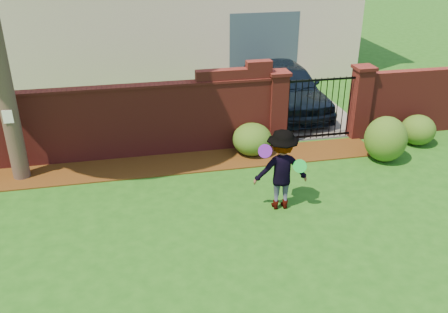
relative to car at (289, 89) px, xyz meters
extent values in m
cube|color=#1E5415|center=(-3.42, -6.06, -0.72)|extent=(80.00, 80.00, 0.01)
cube|color=#3E220B|center=(-4.37, -2.72, -0.70)|extent=(11.10, 1.08, 0.03)
cube|color=maroon|center=(-5.57, -2.06, 0.14)|extent=(8.70, 0.25, 1.70)
cube|color=maroon|center=(-2.12, -2.06, 1.14)|extent=(1.80, 0.25, 0.30)
cube|color=maroon|center=(-1.52, -2.06, 1.37)|extent=(0.60, 0.25, 0.16)
cube|color=maroon|center=(-5.57, -2.06, 1.02)|extent=(8.70, 0.31, 0.06)
cube|color=maroon|center=(3.18, -2.06, 0.14)|extent=(4.00, 0.25, 1.70)
cube|color=maroon|center=(-1.02, -2.06, 0.19)|extent=(0.42, 0.42, 1.80)
cube|color=maroon|center=(-1.02, -2.06, 1.13)|extent=(0.50, 0.50, 0.08)
cube|color=maroon|center=(1.18, -2.06, 0.19)|extent=(0.42, 0.42, 1.80)
cube|color=maroon|center=(1.18, -2.06, 1.13)|extent=(0.50, 0.50, 0.08)
cylinder|color=black|center=(-0.73, -2.06, 0.14)|extent=(0.02, 0.02, 1.60)
cylinder|color=black|center=(-0.56, -2.06, 0.14)|extent=(0.02, 0.02, 1.60)
cylinder|color=black|center=(-0.40, -2.06, 0.14)|extent=(0.02, 0.02, 1.60)
cylinder|color=black|center=(-0.24, -2.06, 0.14)|extent=(0.02, 0.02, 1.60)
cylinder|color=black|center=(-0.08, -2.06, 0.14)|extent=(0.02, 0.02, 1.60)
cylinder|color=black|center=(0.08, -2.06, 0.14)|extent=(0.02, 0.02, 1.60)
cylinder|color=black|center=(0.25, -2.06, 0.14)|extent=(0.02, 0.02, 1.60)
cylinder|color=black|center=(0.41, -2.06, 0.14)|extent=(0.02, 0.02, 1.60)
cylinder|color=black|center=(0.57, -2.06, 0.14)|extent=(0.02, 0.02, 1.60)
cylinder|color=black|center=(0.73, -2.06, 0.14)|extent=(0.02, 0.02, 1.60)
cylinder|color=black|center=(0.89, -2.06, 0.14)|extent=(0.02, 0.02, 1.60)
cube|color=black|center=(0.08, -2.06, -0.59)|extent=(1.78, 0.03, 0.05)
cube|color=black|center=(0.08, -2.06, 0.89)|extent=(1.78, 0.03, 0.05)
cube|color=slate|center=(0.08, 1.94, -0.71)|extent=(3.20, 8.00, 0.01)
cube|color=#384C5B|center=(0.08, 2.99, 0.49)|extent=(2.40, 0.12, 2.40)
imported|color=black|center=(0.00, 0.00, 0.00)|extent=(1.91, 4.26, 1.42)
cube|color=white|center=(-7.02, -2.85, 0.79)|extent=(0.20, 0.01, 0.28)
ellipsoid|color=#265519|center=(-1.76, -2.53, -0.33)|extent=(0.94, 0.94, 0.77)
ellipsoid|color=#265519|center=(1.18, -3.48, -0.18)|extent=(0.98, 0.98, 1.07)
ellipsoid|color=#265519|center=(2.46, -2.81, -0.33)|extent=(0.85, 0.85, 0.76)
imported|color=gray|center=(-1.85, -5.00, 0.10)|extent=(1.10, 0.69, 1.62)
cylinder|color=purple|center=(-2.23, -5.14, 0.61)|extent=(0.26, 0.10, 0.26)
cylinder|color=#1BCD48|center=(-1.57, -5.21, 0.27)|extent=(0.26, 0.17, 0.26)
camera|label=1|loc=(-4.60, -12.79, 4.36)|focal=38.93mm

